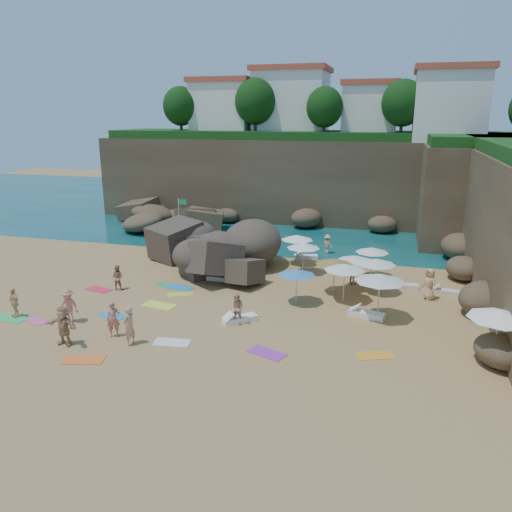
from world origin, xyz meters
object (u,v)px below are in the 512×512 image
(parasol_1, at_px, (303,246))
(person_stand_6, at_px, (129,326))
(flag_pole, at_px, (180,215))
(person_stand_5, at_px, (241,238))
(person_stand_2, at_px, (327,244))
(lounger_0, at_px, (212,277))
(parasol_2, at_px, (297,237))
(person_stand_4, at_px, (430,284))
(person_stand_3, at_px, (353,272))
(person_stand_1, at_px, (117,277))
(parasol_0, at_px, (241,239))
(rock_outcrop, at_px, (206,269))

(parasol_1, distance_m, person_stand_6, 14.21)
(flag_pole, xyz_separation_m, person_stand_5, (5.31, -0.38, -1.56))
(person_stand_5, bearing_deg, person_stand_2, -1.92)
(lounger_0, height_order, person_stand_5, person_stand_5)
(flag_pole, xyz_separation_m, parasol_1, (11.30, -5.36, -0.48))
(parasol_1, bearing_deg, person_stand_5, 140.26)
(parasol_2, relative_size, person_stand_6, 1.20)
(person_stand_5, bearing_deg, person_stand_4, -35.54)
(person_stand_3, bearing_deg, lounger_0, 144.73)
(lounger_0, height_order, person_stand_4, person_stand_4)
(person_stand_4, bearing_deg, person_stand_2, -177.79)
(person_stand_1, relative_size, person_stand_6, 0.82)
(person_stand_4, xyz_separation_m, person_stand_6, (-13.74, -10.06, 0.02))
(parasol_0, xyz_separation_m, parasol_2, (3.55, 1.93, -0.09))
(parasol_2, height_order, person_stand_5, parasol_2)
(person_stand_4, relative_size, person_stand_5, 1.09)
(person_stand_1, height_order, person_stand_6, person_stand_6)
(parasol_0, relative_size, person_stand_1, 1.52)
(parasol_0, relative_size, person_stand_6, 1.25)
(person_stand_5, bearing_deg, parasol_1, -45.84)
(person_stand_3, bearing_deg, person_stand_6, -173.67)
(parasol_1, bearing_deg, rock_outcrop, -172.23)
(lounger_0, bearing_deg, parasol_1, 27.76)
(parasol_2, relative_size, lounger_0, 1.26)
(parasol_0, distance_m, person_stand_4, 12.74)
(parasol_2, relative_size, person_stand_4, 1.22)
(flag_pole, xyz_separation_m, parasol_2, (10.48, -3.37, -0.45))
(parasol_0, distance_m, lounger_0, 3.71)
(rock_outcrop, height_order, person_stand_6, person_stand_6)
(rock_outcrop, height_order, person_stand_2, rock_outcrop)
(flag_pole, distance_m, person_stand_4, 21.02)
(parasol_2, bearing_deg, lounger_0, -133.19)
(flag_pole, relative_size, person_stand_4, 2.03)
(parasol_2, height_order, person_stand_6, parasol_2)
(person_stand_2, bearing_deg, flag_pole, 29.63)
(parasol_0, distance_m, person_stand_3, 8.05)
(person_stand_4, xyz_separation_m, person_stand_5, (-13.96, 7.88, -0.08))
(person_stand_3, distance_m, person_stand_5, 11.38)
(parasol_1, relative_size, person_stand_5, 1.30)
(parasol_2, height_order, person_stand_1, parasol_2)
(rock_outcrop, xyz_separation_m, person_stand_2, (7.56, 6.39, 0.73))
(rock_outcrop, height_order, person_stand_3, rock_outcrop)
(person_stand_5, relative_size, person_stand_6, 0.90)
(person_stand_5, bearing_deg, parasol_2, -36.19)
(flag_pole, relative_size, parasol_1, 1.70)
(person_stand_2, bearing_deg, person_stand_3, 139.41)
(parasol_1, xyz_separation_m, person_stand_4, (7.97, -2.90, -1.00))
(parasol_2, bearing_deg, person_stand_4, -29.04)
(flag_pole, height_order, lounger_0, flag_pole)
(person_stand_2, relative_size, person_stand_5, 0.86)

